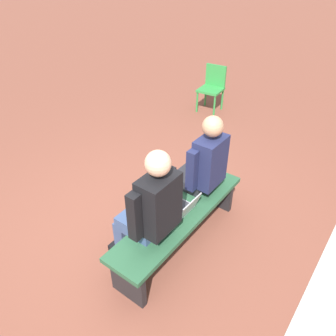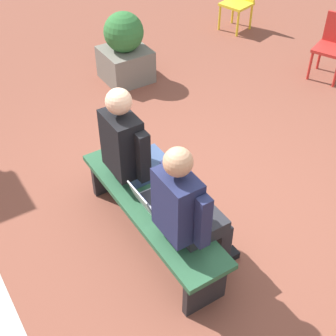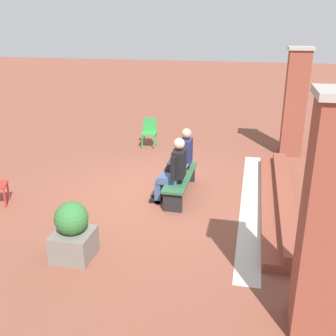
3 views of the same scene
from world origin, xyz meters
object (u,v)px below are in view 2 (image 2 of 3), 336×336
Objects in this scene: person_adult at (134,151)px; laptop at (150,200)px; person_student at (189,211)px; plastic_chair_near_bench_left at (334,43)px; bench at (151,211)px; planter at (125,50)px.

person_adult reaches higher than laptop.
person_student is 1.61× the size of plastic_chair_near_bench_left.
bench is at bearing 169.93° from person_adult.
person_student is 0.98× the size of person_adult.
person_student is 1.43× the size of planter.
planter reaches higher than bench.
person_adult is 3.65m from plastic_chair_near_bench_left.
person_adult is 0.47m from laptop.
person_student is 4.21× the size of laptop.
person_student is 3.33m from planter.
laptop reaches higher than bench.
plastic_chair_near_bench_left is (1.27, -3.60, 0.13)m from bench.
plastic_chair_near_bench_left is (1.28, -3.61, -0.02)m from laptop.
plastic_chair_near_bench_left is 0.89× the size of planter.
laptop is at bearing 10.11° from person_student.
laptop is at bearing 127.34° from bench.
person_adult reaches higher than bench.
plastic_chair_near_bench_left is (1.73, -3.53, -0.24)m from person_student.
plastic_chair_near_bench_left reaches higher than laptop.
laptop is at bearing 155.85° from planter.
person_student is at bearing 116.03° from plastic_chair_near_bench_left.
person_adult is at bearing 103.98° from plastic_chair_near_bench_left.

